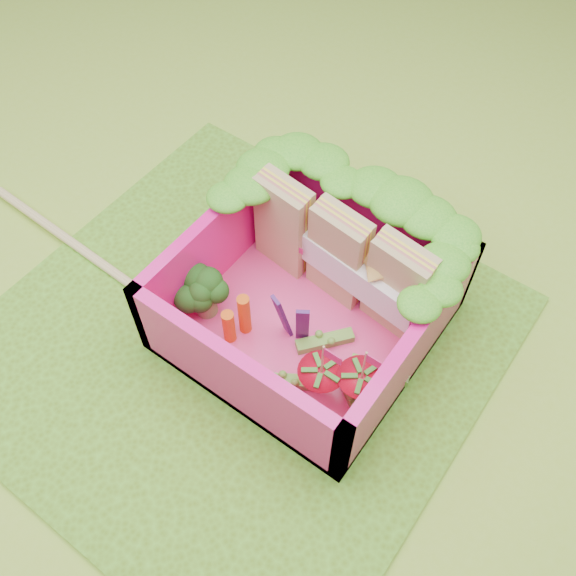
{
  "coord_description": "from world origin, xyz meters",
  "views": [
    {
      "loc": [
        1.31,
        -1.31,
        3.12
      ],
      "look_at": [
        0.13,
        0.31,
        0.28
      ],
      "focal_mm": 40.0,
      "sensor_mm": 36.0,
      "label": 1
    }
  ],
  "objects_px": {
    "strawberry_right": "(360,388)",
    "chopsticks": "(109,269)",
    "sandwich_stack": "(339,255)",
    "bento_box": "(308,297)",
    "broccoli": "(204,293)",
    "strawberry_left": "(321,382)"
  },
  "relations": [
    {
      "from": "broccoli",
      "to": "strawberry_left",
      "type": "xyz_separation_m",
      "value": [
        0.8,
        -0.05,
        -0.04
      ]
    },
    {
      "from": "broccoli",
      "to": "chopsticks",
      "type": "xyz_separation_m",
      "value": [
        -0.68,
        -0.11,
        -0.2
      ]
    },
    {
      "from": "sandwich_stack",
      "to": "strawberry_left",
      "type": "height_order",
      "value": "sandwich_stack"
    },
    {
      "from": "strawberry_left",
      "to": "chopsticks",
      "type": "distance_m",
      "value": 1.5
    },
    {
      "from": "strawberry_left",
      "to": "chopsticks",
      "type": "bearing_deg",
      "value": -177.76
    },
    {
      "from": "bento_box",
      "to": "strawberry_left",
      "type": "distance_m",
      "value": 0.46
    },
    {
      "from": "strawberry_right",
      "to": "chopsticks",
      "type": "distance_m",
      "value": 1.68
    },
    {
      "from": "bento_box",
      "to": "strawberry_right",
      "type": "distance_m",
      "value": 0.56
    },
    {
      "from": "broccoli",
      "to": "chopsticks",
      "type": "height_order",
      "value": "broccoli"
    },
    {
      "from": "broccoli",
      "to": "strawberry_right",
      "type": "bearing_deg",
      "value": 2.23
    },
    {
      "from": "bento_box",
      "to": "broccoli",
      "type": "height_order",
      "value": "bento_box"
    },
    {
      "from": "strawberry_left",
      "to": "bento_box",
      "type": "bearing_deg",
      "value": 133.55
    },
    {
      "from": "sandwich_stack",
      "to": "strawberry_left",
      "type": "distance_m",
      "value": 0.71
    },
    {
      "from": "chopsticks",
      "to": "sandwich_stack",
      "type": "bearing_deg",
      "value": 29.83
    },
    {
      "from": "chopsticks",
      "to": "broccoli",
      "type": "bearing_deg",
      "value": 8.84
    },
    {
      "from": "strawberry_right",
      "to": "bento_box",
      "type": "bearing_deg",
      "value": 153.64
    },
    {
      "from": "strawberry_left",
      "to": "chopsticks",
      "type": "height_order",
      "value": "strawberry_left"
    },
    {
      "from": "bento_box",
      "to": "strawberry_left",
      "type": "xyz_separation_m",
      "value": [
        0.31,
        -0.33,
        -0.1
      ]
    },
    {
      "from": "strawberry_left",
      "to": "strawberry_right",
      "type": "bearing_deg",
      "value": 26.0
    },
    {
      "from": "strawberry_right",
      "to": "sandwich_stack",
      "type": "bearing_deg",
      "value": 132.33
    },
    {
      "from": "bento_box",
      "to": "sandwich_stack",
      "type": "xyz_separation_m",
      "value": [
        0.01,
        0.29,
        0.07
      ]
    },
    {
      "from": "sandwich_stack",
      "to": "broccoli",
      "type": "height_order",
      "value": "sandwich_stack"
    }
  ]
}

